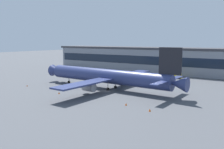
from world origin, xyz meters
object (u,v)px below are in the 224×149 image
object	(u,v)px
baggage_tug	(129,72)
traffic_cone_1	(150,110)
traffic_cone_0	(59,93)
airliner	(108,76)
crew_van	(176,75)
traffic_cone_3	(27,86)
traffic_cone_2	(126,104)

from	to	relation	value
baggage_tug	traffic_cone_1	distance (m)	70.19
baggage_tug	traffic_cone_0	size ratio (longest dim) A/B	5.05
airliner	crew_van	world-z (taller)	airliner
traffic_cone_0	traffic_cone_3	distance (m)	20.99
baggage_tug	airliner	bearing A→B (deg)	-70.38
baggage_tug	traffic_cone_2	world-z (taller)	baggage_tug
crew_van	traffic_cone_1	xyz separation A→B (m)	(13.55, -57.37, -1.08)
crew_van	traffic_cone_1	distance (m)	58.96
traffic_cone_2	traffic_cone_3	bearing A→B (deg)	177.43
traffic_cone_3	baggage_tug	bearing A→B (deg)	73.73
baggage_tug	traffic_cone_2	distance (m)	64.50
airliner	baggage_tug	bearing A→B (deg)	109.62
airliner	traffic_cone_2	xyz separation A→B (m)	(17.91, -16.37, -4.48)
crew_van	traffic_cone_2	distance (m)	56.08
crew_van	traffic_cone_1	bearing A→B (deg)	-76.71
traffic_cone_1	traffic_cone_2	distance (m)	8.30
crew_van	traffic_cone_0	world-z (taller)	crew_van
airliner	crew_van	size ratio (longest dim) A/B	11.41
traffic_cone_3	traffic_cone_1	bearing A→B (deg)	-3.80
airliner	traffic_cone_0	world-z (taller)	airliner
traffic_cone_2	traffic_cone_3	xyz separation A→B (m)	(-47.75, 2.15, -0.06)
baggage_tug	traffic_cone_2	size ratio (longest dim) A/B	5.12
crew_van	traffic_cone_2	world-z (taller)	crew_van
traffic_cone_1	crew_van	bearing A→B (deg)	103.29
crew_van	airliner	bearing A→B (deg)	-107.60
traffic_cone_1	traffic_cone_3	distance (m)	56.02
baggage_tug	crew_van	xyz separation A→B (m)	(26.63, -0.17, 0.37)
baggage_tug	traffic_cone_1	xyz separation A→B (m)	(40.19, -57.54, -0.71)
airliner	baggage_tug	xyz separation A→B (m)	(-14.12, 39.61, -3.76)
traffic_cone_1	traffic_cone_2	xyz separation A→B (m)	(-8.15, 1.56, -0.01)
airliner	traffic_cone_3	size ratio (longest dim) A/B	101.26
airliner	traffic_cone_0	xyz separation A→B (m)	(-8.99, -16.65, -4.48)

